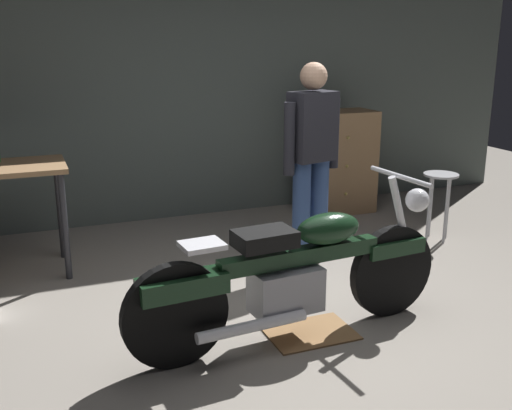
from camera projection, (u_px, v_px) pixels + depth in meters
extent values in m
plane|color=gray|center=(300.00, 323.00, 4.07)|extent=(12.00, 12.00, 0.00)
cube|color=#56605B|center=(184.00, 68.00, 6.15)|extent=(8.00, 0.12, 3.10)
cylinder|color=#2D2D33|center=(65.00, 227.00, 4.71)|extent=(0.05, 0.05, 0.86)
cylinder|color=#2D2D33|center=(60.00, 210.00, 5.17)|extent=(0.05, 0.05, 0.86)
cylinder|color=black|center=(392.00, 271.00, 4.12)|extent=(0.64, 0.12, 0.64)
cylinder|color=black|center=(175.00, 315.00, 3.47)|extent=(0.64, 0.12, 0.64)
cube|color=black|center=(393.00, 247.00, 4.08)|extent=(0.45, 0.17, 0.10)
cube|color=black|center=(183.00, 286.00, 3.44)|extent=(0.53, 0.22, 0.12)
cube|color=gray|center=(286.00, 290.00, 3.77)|extent=(0.46, 0.27, 0.28)
cube|color=black|center=(300.00, 256.00, 3.75)|extent=(1.10, 0.18, 0.10)
ellipsoid|color=black|center=(328.00, 228.00, 3.80)|extent=(0.46, 0.25, 0.20)
cube|color=black|center=(265.00, 239.00, 3.61)|extent=(0.38, 0.27, 0.10)
cube|color=silver|center=(202.00, 245.00, 3.43)|extent=(0.25, 0.22, 0.03)
cylinder|color=silver|center=(402.00, 224.00, 4.06)|extent=(0.27, 0.07, 0.68)
cylinder|color=silver|center=(400.00, 176.00, 3.95)|extent=(0.08, 0.60, 0.03)
sphere|color=silver|center=(417.00, 200.00, 4.07)|extent=(0.16, 0.16, 0.16)
cylinder|color=silver|center=(252.00, 326.00, 3.55)|extent=(0.70, 0.12, 0.07)
cylinder|color=#344D82|center=(319.00, 210.00, 5.14)|extent=(0.15, 0.15, 0.88)
cylinder|color=#344D82|center=(301.00, 214.00, 5.03)|extent=(0.15, 0.15, 0.88)
cube|color=#26262D|center=(312.00, 126.00, 4.89)|extent=(0.42, 0.31, 0.56)
cylinder|color=#26262D|center=(334.00, 133.00, 5.05)|extent=(0.09, 0.09, 0.58)
cylinder|color=#26262D|center=(289.00, 139.00, 4.77)|extent=(0.09, 0.09, 0.58)
sphere|color=tan|center=(314.00, 76.00, 4.78)|extent=(0.22, 0.22, 0.22)
cylinder|color=#B2B2B7|center=(441.00, 175.00, 5.57)|extent=(0.32, 0.32, 0.02)
cylinder|color=#B2B2B7|center=(448.00, 207.00, 5.70)|extent=(0.02, 0.02, 0.62)
cylinder|color=#B2B2B7|center=(431.00, 205.00, 5.76)|extent=(0.02, 0.02, 0.62)
cylinder|color=#B2B2B7|center=(429.00, 209.00, 5.62)|extent=(0.02, 0.02, 0.62)
cylinder|color=#B2B2B7|center=(446.00, 211.00, 5.56)|extent=(0.02, 0.02, 0.62)
cube|color=#99724C|center=(336.00, 162.00, 6.52)|extent=(0.80, 0.44, 1.10)
sphere|color=tan|center=(348.00, 138.00, 6.24)|extent=(0.04, 0.04, 0.04)
sphere|color=tan|center=(347.00, 166.00, 6.32)|extent=(0.04, 0.04, 0.04)
sphere|color=tan|center=(346.00, 194.00, 6.40)|extent=(0.04, 0.04, 0.04)
cube|color=olive|center=(311.00, 333.00, 3.93)|extent=(0.56, 0.40, 0.01)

